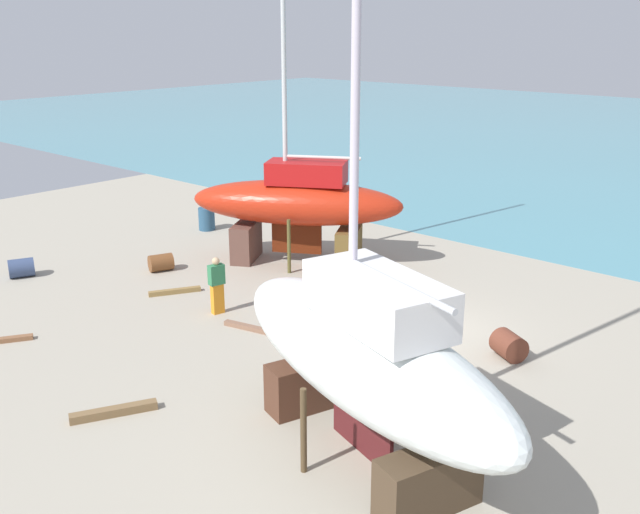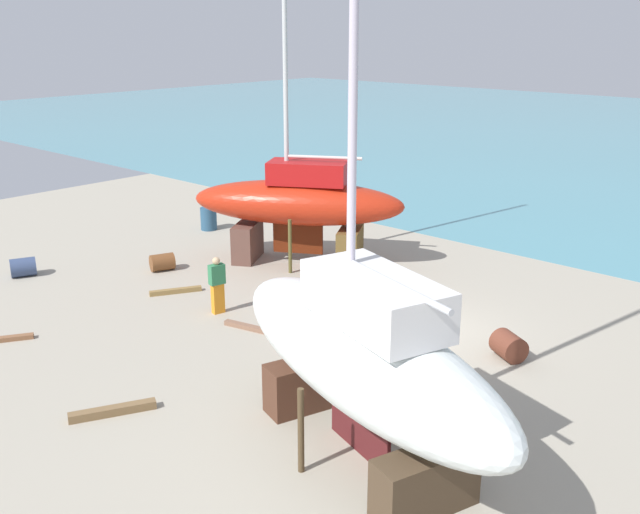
{
  "view_description": "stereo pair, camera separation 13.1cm",
  "coord_description": "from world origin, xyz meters",
  "px_view_note": "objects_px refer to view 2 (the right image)",
  "views": [
    {
      "loc": [
        9.73,
        -15.14,
        7.83
      ],
      "look_at": [
        -2.16,
        -1.78,
        2.07
      ],
      "focal_mm": 40.32,
      "sensor_mm": 36.0,
      "label": 1
    },
    {
      "loc": [
        9.83,
        -15.05,
        7.83
      ],
      "look_at": [
        -2.16,
        -1.78,
        2.07
      ],
      "focal_mm": 40.32,
      "sensor_mm": 36.0,
      "label": 2
    }
  ],
  "objects_px": {
    "barrel_rust_near": "(23,267)",
    "barrel_rust_mid": "(209,219)",
    "sailboat_large_starboard": "(362,354)",
    "worker": "(217,284)",
    "barrel_blue_faded": "(509,346)",
    "barrel_tar_black": "(162,262)",
    "sailboat_mid_port": "(298,203)"
  },
  "relations": [
    {
      "from": "barrel_rust_near",
      "to": "barrel_rust_mid",
      "type": "bearing_deg",
      "value": 89.34
    },
    {
      "from": "sailboat_large_starboard",
      "to": "worker",
      "type": "xyz_separation_m",
      "value": [
        -7.49,
        2.79,
        -1.22
      ]
    },
    {
      "from": "barrel_rust_mid",
      "to": "barrel_rust_near",
      "type": "bearing_deg",
      "value": -90.66
    },
    {
      "from": "sailboat_large_starboard",
      "to": "barrel_blue_faded",
      "type": "xyz_separation_m",
      "value": [
        0.11,
        5.65,
        -1.75
      ]
    },
    {
      "from": "barrel_rust_mid",
      "to": "sailboat_large_starboard",
      "type": "bearing_deg",
      "value": -29.63
    },
    {
      "from": "barrel_blue_faded",
      "to": "barrel_rust_mid",
      "type": "distance_m",
      "value": 14.93
    },
    {
      "from": "sailboat_large_starboard",
      "to": "barrel_rust_mid",
      "type": "bearing_deg",
      "value": -11.75
    },
    {
      "from": "barrel_blue_faded",
      "to": "worker",
      "type": "bearing_deg",
      "value": -159.32
    },
    {
      "from": "sailboat_large_starboard",
      "to": "barrel_rust_near",
      "type": "distance_m",
      "value": 14.79
    },
    {
      "from": "barrel_blue_faded",
      "to": "barrel_tar_black",
      "type": "relative_size",
      "value": 1.0
    },
    {
      "from": "sailboat_large_starboard",
      "to": "barrel_tar_black",
      "type": "bearing_deg",
      "value": -0.78
    },
    {
      "from": "worker",
      "to": "barrel_blue_faded",
      "type": "xyz_separation_m",
      "value": [
        7.6,
        2.87,
        -0.54
      ]
    },
    {
      "from": "sailboat_large_starboard",
      "to": "barrel_blue_faded",
      "type": "bearing_deg",
      "value": -73.23
    },
    {
      "from": "sailboat_large_starboard",
      "to": "worker",
      "type": "distance_m",
      "value": 8.08
    },
    {
      "from": "worker",
      "to": "sailboat_mid_port",
      "type": "bearing_deg",
      "value": -61.28
    },
    {
      "from": "sailboat_mid_port",
      "to": "barrel_blue_faded",
      "type": "bearing_deg",
      "value": 136.75
    },
    {
      "from": "sailboat_mid_port",
      "to": "barrel_rust_mid",
      "type": "distance_m",
      "value": 5.89
    },
    {
      "from": "sailboat_mid_port",
      "to": "barrel_blue_faded",
      "type": "distance_m",
      "value": 9.47
    },
    {
      "from": "sailboat_large_starboard",
      "to": "barrel_rust_mid",
      "type": "xyz_separation_m",
      "value": [
        -14.58,
        8.29,
        -1.63
      ]
    },
    {
      "from": "barrel_blue_faded",
      "to": "sailboat_mid_port",
      "type": "bearing_deg",
      "value": 167.43
    },
    {
      "from": "sailboat_mid_port",
      "to": "barrel_rust_mid",
      "type": "relative_size",
      "value": 14.68
    },
    {
      "from": "barrel_blue_faded",
      "to": "barrel_rust_mid",
      "type": "bearing_deg",
      "value": 169.81
    },
    {
      "from": "worker",
      "to": "barrel_rust_near",
      "type": "relative_size",
      "value": 2.14
    },
    {
      "from": "sailboat_large_starboard",
      "to": "barrel_blue_faded",
      "type": "relative_size",
      "value": 16.57
    },
    {
      "from": "sailboat_mid_port",
      "to": "sailboat_large_starboard",
      "type": "distance_m",
      "value": 11.81
    },
    {
      "from": "sailboat_mid_port",
      "to": "barrel_rust_mid",
      "type": "height_order",
      "value": "sailboat_mid_port"
    },
    {
      "from": "sailboat_mid_port",
      "to": "sailboat_large_starboard",
      "type": "bearing_deg",
      "value": 108.76
    },
    {
      "from": "barrel_tar_black",
      "to": "barrel_blue_faded",
      "type": "bearing_deg",
      "value": 8.03
    },
    {
      "from": "sailboat_mid_port",
      "to": "worker",
      "type": "height_order",
      "value": "sailboat_mid_port"
    },
    {
      "from": "sailboat_mid_port",
      "to": "sailboat_large_starboard",
      "type": "height_order",
      "value": "sailboat_mid_port"
    },
    {
      "from": "sailboat_mid_port",
      "to": "barrel_rust_near",
      "type": "bearing_deg",
      "value": 20.59
    },
    {
      "from": "sailboat_mid_port",
      "to": "worker",
      "type": "bearing_deg",
      "value": 76.16
    }
  ]
}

